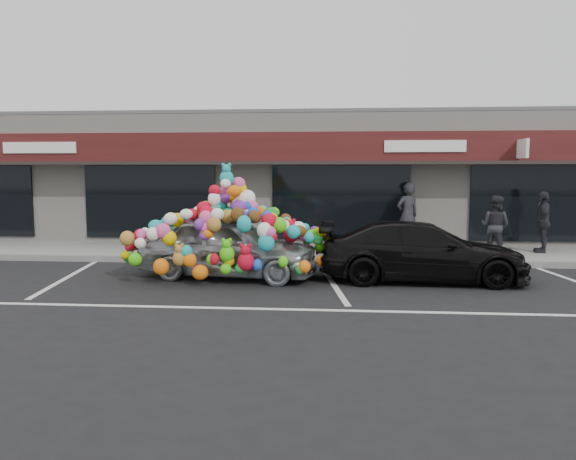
# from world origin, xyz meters

# --- Properties ---
(ground) EXTENTS (90.00, 90.00, 0.00)m
(ground) POSITION_xyz_m (0.00, 0.00, 0.00)
(ground) COLOR black
(ground) RESTS_ON ground
(shop_building) EXTENTS (24.00, 7.20, 4.31)m
(shop_building) POSITION_xyz_m (0.00, 8.44, 2.16)
(shop_building) COLOR beige
(shop_building) RESTS_ON ground
(sidewalk) EXTENTS (26.00, 3.00, 0.15)m
(sidewalk) POSITION_xyz_m (0.00, 4.00, 0.07)
(sidewalk) COLOR gray
(sidewalk) RESTS_ON ground
(kerb) EXTENTS (26.00, 0.18, 0.16)m
(kerb) POSITION_xyz_m (0.00, 2.50, 0.07)
(kerb) COLOR slate
(kerb) RESTS_ON ground
(parking_stripe_left) EXTENTS (0.73, 4.37, 0.01)m
(parking_stripe_left) POSITION_xyz_m (-3.20, 0.20, 0.00)
(parking_stripe_left) COLOR silver
(parking_stripe_left) RESTS_ON ground
(parking_stripe_mid) EXTENTS (0.73, 4.37, 0.01)m
(parking_stripe_mid) POSITION_xyz_m (2.80, 0.20, 0.00)
(parking_stripe_mid) COLOR silver
(parking_stripe_mid) RESTS_ON ground
(lane_line) EXTENTS (14.00, 0.12, 0.01)m
(lane_line) POSITION_xyz_m (2.00, -2.30, 0.00)
(lane_line) COLOR silver
(lane_line) RESTS_ON ground
(toy_car) EXTENTS (2.97, 4.61, 2.54)m
(toy_car) POSITION_xyz_m (0.46, 0.57, 0.86)
(toy_car) COLOR #B3B6BF
(toy_car) RESTS_ON ground
(black_sedan) EXTENTS (1.93, 4.54, 1.31)m
(black_sedan) POSITION_xyz_m (4.76, 0.53, 0.65)
(black_sedan) COLOR black
(black_sedan) RESTS_ON ground
(pedestrian_a) EXTENTS (0.83, 0.72, 1.92)m
(pedestrian_a) POSITION_xyz_m (4.98, 4.87, 1.11)
(pedestrian_a) COLOR black
(pedestrian_a) RESTS_ON sidewalk
(pedestrian_b) EXTENTS (1.00, 0.97, 1.62)m
(pedestrian_b) POSITION_xyz_m (7.11, 3.44, 0.96)
(pedestrian_b) COLOR black
(pedestrian_b) RESTS_ON sidewalk
(pedestrian_c) EXTENTS (1.07, 0.63, 1.70)m
(pedestrian_c) POSITION_xyz_m (8.60, 4.18, 1.00)
(pedestrian_c) COLOR black
(pedestrian_c) RESTS_ON sidewalk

